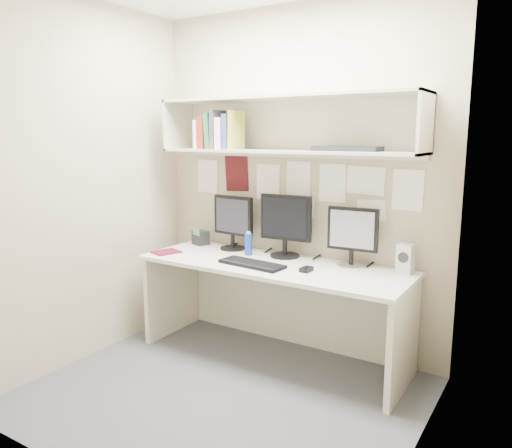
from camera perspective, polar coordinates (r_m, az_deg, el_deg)
The scene contains 19 objects.
floor at distance 3.40m, azimuth -3.89°, elevation -18.85°, with size 2.40×2.00×0.01m, color #47474C.
wall_back at distance 3.84m, azimuth 4.66°, elevation 4.93°, with size 2.40×0.02×2.60m, color tan.
wall_front at distance 2.27m, azimuth -19.20°, elevation 0.76°, with size 2.40×0.02×2.60m, color tan.
wall_left at distance 3.83m, azimuth -18.92°, elevation 4.38°, with size 0.02×2.00×2.60m, color tan.
wall_right at distance 2.49m, azimuth 18.73°, elevation 1.56°, with size 0.02×2.00×2.60m, color tan.
desk at distance 3.75m, azimuth 1.95°, elevation -9.85°, with size 2.00×0.70×0.73m.
overhead_hutch at distance 3.71m, azimuth 3.73°, elevation 11.24°, with size 2.00×0.38×0.40m.
pinned_papers at distance 3.84m, azimuth 4.60°, elevation 4.18°, with size 1.92×0.01×0.48m, color white, non-canonical shape.
monitor_left at distance 4.03m, azimuth -2.63°, elevation 0.45°, with size 0.37×0.20×0.43m.
monitor_center at distance 3.78m, azimuth 3.41°, elevation 0.08°, with size 0.41×0.22×0.47m.
monitor_right at distance 3.57m, azimuth 10.96°, elevation -1.13°, with size 0.36×0.20×0.42m.
keyboard at distance 3.56m, azimuth -0.46°, elevation -4.58°, with size 0.49×0.18×0.02m, color black.
mouse at distance 3.43m, azimuth 5.78°, elevation -5.18°, with size 0.06×0.10×0.03m, color black.
speaker at distance 3.49m, azimuth 16.68°, elevation -3.83°, with size 0.10×0.11×0.20m.
blue_bottle at distance 3.85m, azimuth -0.87°, elevation -2.29°, with size 0.06×0.06×0.18m.
maroon_notebook at distance 4.01m, azimuth -10.21°, elevation -3.17°, with size 0.17×0.20×0.01m, color #5D101E.
desk_phone at distance 4.25m, azimuth -6.36°, elevation -1.55°, with size 0.16×0.15×0.15m.
book_stack at distance 3.90m, azimuth -4.22°, elevation 10.45°, with size 0.36×0.18×0.29m.
hutch_tray at distance 3.46m, azimuth 10.32°, elevation 8.47°, with size 0.46×0.18×0.03m, color black.
Camera 1 is at (1.76, -2.40, 1.65)m, focal length 35.00 mm.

